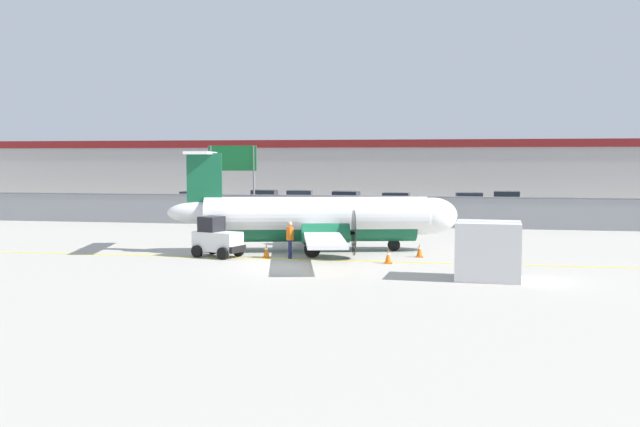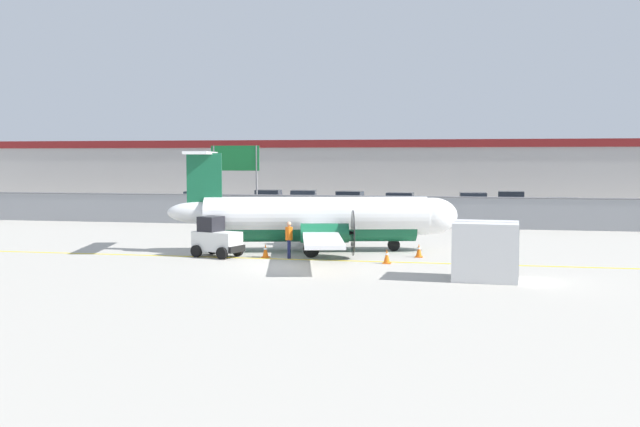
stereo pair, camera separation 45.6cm
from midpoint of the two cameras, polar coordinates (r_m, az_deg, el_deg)
name	(u,v)px [view 2 (the right image)]	position (r m, az deg, el deg)	size (l,w,h in m)	color
ground_plane	(313,260)	(32.33, -0.16, -3.73)	(140.00, 140.00, 0.01)	#ADA89E
perimeter_fence	(360,210)	(47.93, 3.50, 0.28)	(98.00, 0.10, 2.10)	gray
parking_lot_strip	(378,213)	(59.40, 4.92, 0.06)	(98.00, 17.00, 0.12)	#38383A
background_building	(397,170)	(77.65, 6.36, 3.44)	(91.00, 8.10, 6.50)	#BCB7B2
commuter_airplane	(321,219)	(35.14, 0.48, -0.44)	(14.27, 15.95, 4.92)	white
baggage_tug	(216,238)	(33.62, -7.93, -1.99)	(2.56, 1.98, 1.88)	silver
ground_crew_worker	(289,238)	(32.75, -2.10, -1.95)	(0.41, 0.55, 1.70)	#191E4C
cargo_container	(486,251)	(27.74, 13.57, -2.93)	(2.53, 2.16, 2.20)	silver
traffic_cone_near_left	(387,256)	(31.35, 5.78, -3.44)	(0.36, 0.36, 0.64)	orange
traffic_cone_near_right	(265,251)	(33.11, -3.99, -3.00)	(0.36, 0.36, 0.64)	orange
traffic_cone_far_left	(419,251)	(33.49, 8.30, -2.95)	(0.36, 0.36, 0.64)	orange
parked_car_0	(199,200)	(63.37, -9.43, 1.04)	(4.35, 2.34, 1.58)	#19662D
parked_car_1	(267,199)	(65.30, -4.04, 1.19)	(4.21, 2.02, 1.58)	red
parked_car_2	(305,199)	(64.43, -1.02, 1.16)	(4.33, 2.28, 1.58)	gray
parked_car_3	(349,200)	(62.75, 2.52, 1.07)	(4.38, 2.41, 1.58)	black
parked_car_4	(401,202)	(60.35, 6.73, 0.90)	(4.28, 2.18, 1.58)	#B28C19
parked_car_5	(472,202)	(61.46, 12.24, 0.90)	(4.27, 2.14, 1.58)	#B28C19
parked_car_6	(512,201)	(64.59, 15.32, 1.01)	(4.29, 2.18, 1.58)	navy
parked_car_7	(566,209)	(55.26, 19.27, 0.36)	(4.28, 2.17, 1.58)	slate
highway_sign	(235,165)	(51.79, -6.55, 3.91)	(3.60, 0.14, 5.50)	slate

